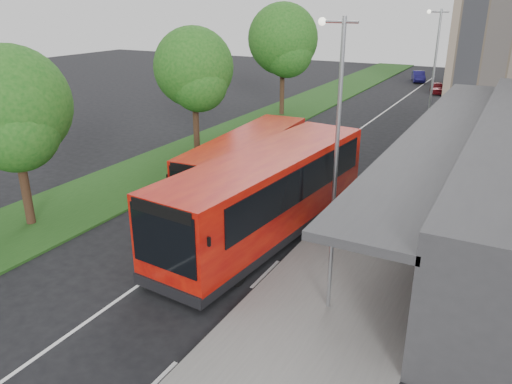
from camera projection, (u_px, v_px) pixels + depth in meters
ground at (215, 232)px, 19.92m from camera, size 120.00×120.00×0.00m
pavement at (449, 136)px, 33.72m from camera, size 5.00×80.00×0.15m
grass_verge at (276, 117)px, 39.45m from camera, size 5.00×80.00×0.10m
lane_centre_line at (340, 143)px, 32.27m from camera, size 0.12×70.00×0.01m
kerb_dashes at (405, 136)px, 34.11m from camera, size 0.12×56.00×0.01m
tree_near at (13, 113)px, 18.91m from camera, size 4.51×4.51×7.22m
tree_mid at (194, 73)px, 28.75m from camera, size 4.60×4.60×7.38m
tree_far at (283, 43)px, 38.35m from camera, size 5.37×5.37×8.63m
lamp_post_near at (336, 116)px, 18.06m from camera, size 1.44×0.28×8.00m
lamp_post_far at (434, 61)px, 34.54m from camera, size 1.44×0.28×8.00m
bus_main at (267, 195)px, 19.09m from camera, size 3.93×11.73×3.27m
bus_second at (247, 164)px, 23.63m from camera, size 2.98×9.82×2.74m
litter_bin at (410, 167)px, 25.78m from camera, size 0.61×0.61×0.84m
bollard at (425, 127)px, 33.34m from camera, size 0.23×0.23×1.13m
car_near at (437, 88)px, 49.73m from camera, size 1.99×3.43×1.10m
car_far at (418, 76)px, 56.87m from camera, size 2.23×3.83×1.19m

